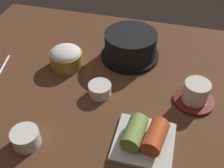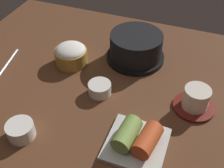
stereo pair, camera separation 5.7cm
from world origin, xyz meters
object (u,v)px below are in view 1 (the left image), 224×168
Objects in this scene: side_bowl_near at (26,138)px; banchan_cup_center at (100,89)px; stone_pot at (130,46)px; rice_bowl at (66,57)px; kimchi_plate at (145,137)px; tea_cup_with_saucer at (195,95)px.

banchan_cup_center is at bearing 59.40° from side_bowl_near.
rice_bowl is (-17.42, -8.87, -1.09)cm from stone_pot.
rice_bowl is at bearing -153.01° from stone_pot.
stone_pot is at bearing 76.35° from banchan_cup_center.
side_bowl_near is at bearing -112.96° from stone_pot.
rice_bowl reaches higher than kimchi_plate.
stone_pot is 2.88× the size of banchan_cup_center.
banchan_cup_center is 19.10cm from kimchi_plate.
tea_cup_with_saucer is 1.66× the size of side_bowl_near.
rice_bowl is 28.81cm from side_bowl_near.
tea_cup_with_saucer reaches higher than side_bowl_near.
stone_pot is 19.58cm from rice_bowl.
rice_bowl is at bearing 92.96° from side_bowl_near.
banchan_cup_center is (-4.40, -18.12, -2.56)cm from stone_pot.
kimchi_plate is at bearing -72.48° from stone_pot.
kimchi_plate is (27.19, -22.05, -1.04)cm from rice_bowl.
side_bowl_near is at bearing -147.94° from tea_cup_with_saucer.
kimchi_plate reaches higher than banchan_cup_center.
stone_pot is 1.32× the size of kimchi_plate.
kimchi_plate is at bearing -42.13° from banchan_cup_center.
kimchi_plate is 26.56cm from side_bowl_near.
stone_pot is 1.83× the size of rice_bowl.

